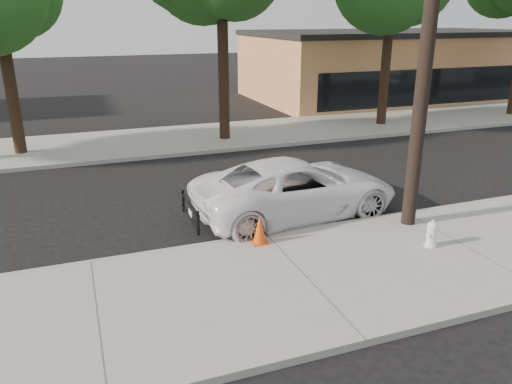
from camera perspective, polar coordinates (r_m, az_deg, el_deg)
ground at (r=13.81m, az=-2.05°, el=-2.03°), size 120.00×120.00×0.00m
near_sidewalk at (r=10.18m, az=5.74°, el=-9.97°), size 90.00×4.40×0.15m
far_sidewalk at (r=21.68m, az=-9.21°, el=5.92°), size 90.00×5.00×0.15m
curb_near at (r=11.97m, az=1.14°, el=-5.15°), size 90.00×0.12×0.16m
building_main at (r=34.72m, az=15.36°, el=13.74°), size 18.00×10.00×4.00m
utility_pole at (r=12.19m, az=19.11°, el=16.76°), size 1.40×0.34×9.00m
police_cruiser at (r=13.23m, az=4.61°, el=0.46°), size 5.70×2.99×1.53m
fire_hydrant at (r=11.89m, az=19.42°, el=-4.58°), size 0.32×0.29×0.59m
traffic_cone at (r=11.36m, az=0.42°, el=-4.30°), size 0.38×0.38×0.69m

